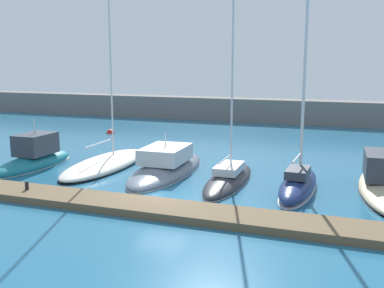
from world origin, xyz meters
name	(u,v)px	position (x,y,z in m)	size (l,w,h in m)	color
ground_plane	(161,199)	(0.00, 0.00, 0.00)	(120.00, 120.00, 0.00)	#236084
dock_pier	(143,207)	(0.00, -2.07, 0.19)	(28.77, 2.37, 0.38)	brown
breakwater_seawall	(271,111)	(0.00, 32.10, 1.36)	(108.00, 2.75, 2.72)	slate
motorboat_teal_nearest	(35,158)	(-11.13, 3.88, 0.59)	(2.39, 7.36, 3.65)	#19707F
sailboat_ivory_second	(105,163)	(-6.50, 5.42, 0.25)	(3.48, 10.04, 18.94)	silver
motorboat_slate_third	(167,167)	(-1.90, 5.35, 0.36)	(3.56, 10.31, 3.11)	slate
sailboat_charcoal_fourth	(229,179)	(2.54, 4.29, 0.25)	(2.26, 8.25, 12.68)	#2D2D33
sailboat_navy_fifth	(298,182)	(6.67, 3.81, 0.53)	(2.01, 7.14, 13.58)	navy
mooring_buoy_red	(111,133)	(-13.56, 18.37, 0.00)	(0.81, 0.81, 0.81)	red
dock_bollard	(27,186)	(-6.89, -2.07, 0.60)	(0.20, 0.20, 0.44)	black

